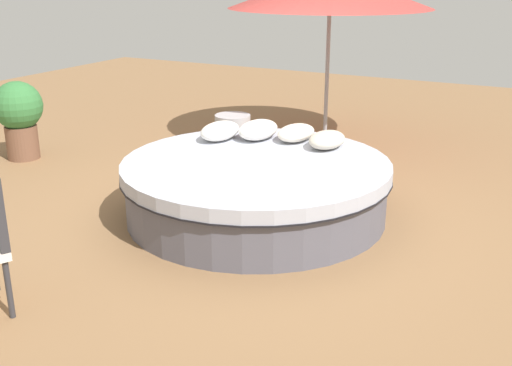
# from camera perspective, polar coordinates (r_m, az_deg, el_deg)

# --- Properties ---
(ground_plane) EXTENTS (16.00, 16.00, 0.00)m
(ground_plane) POSITION_cam_1_polar(r_m,az_deg,el_deg) (5.84, 0.00, -2.97)
(ground_plane) COLOR olive
(round_bed) EXTENTS (2.47, 2.47, 0.53)m
(round_bed) POSITION_cam_1_polar(r_m,az_deg,el_deg) (5.74, 0.00, -0.44)
(round_bed) COLOR #595966
(round_bed) RESTS_ON ground_plane
(throw_pillow_0) EXTENTS (0.49, 0.33, 0.16)m
(throw_pillow_0) POSITION_cam_1_polar(r_m,az_deg,el_deg) (6.10, 6.53, 3.98)
(throw_pillow_0) COLOR beige
(throw_pillow_0) RESTS_ON round_bed
(throw_pillow_1) EXTENTS (0.53, 0.33, 0.16)m
(throw_pillow_1) POSITION_cam_1_polar(r_m,az_deg,el_deg) (6.34, 3.70, 4.64)
(throw_pillow_1) COLOR silver
(throw_pillow_1) RESTS_ON round_bed
(throw_pillow_2) EXTENTS (0.54, 0.35, 0.19)m
(throw_pillow_2) POSITION_cam_1_polar(r_m,az_deg,el_deg) (6.38, 0.20, 4.92)
(throw_pillow_2) COLOR white
(throw_pillow_2) RESTS_ON round_bed
(throw_pillow_3) EXTENTS (0.53, 0.33, 0.18)m
(throw_pillow_3) POSITION_cam_1_polar(r_m,az_deg,el_deg) (6.37, -3.33, 4.80)
(throw_pillow_3) COLOR white
(throw_pillow_3) RESTS_ON round_bed
(planter) EXTENTS (0.58, 0.58, 0.94)m
(planter) POSITION_cam_1_polar(r_m,az_deg,el_deg) (7.95, -20.94, 5.93)
(planter) COLOR brown
(planter) RESTS_ON ground_plane
(side_table) EXTENTS (0.44, 0.44, 0.50)m
(side_table) POSITION_cam_1_polar(r_m,az_deg,el_deg) (7.66, -2.14, 4.43)
(side_table) COLOR #B7B7BC
(side_table) RESTS_ON ground_plane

